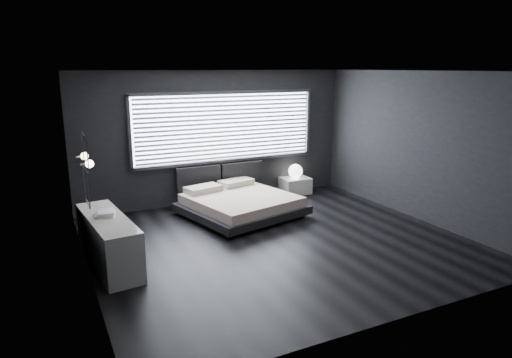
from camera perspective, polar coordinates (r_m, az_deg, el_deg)
name	(u,v)px	position (r m, az deg, el deg)	size (l,w,h in m)	color
room	(279,160)	(7.36, 2.91, 2.35)	(6.04, 6.00, 2.80)	black
window	(227,127)	(9.81, -3.71, 6.48)	(4.14, 0.09, 1.52)	white
headboard	(220,176)	(9.89, -4.47, 0.39)	(1.96, 0.16, 0.52)	black
sconce_near	(89,164)	(6.51, -20.12, 1.79)	(0.18, 0.11, 0.11)	silver
sconce_far	(84,156)	(7.10, -20.66, 2.69)	(0.18, 0.11, 0.11)	silver
wall_art_upper	(85,153)	(5.87, -20.56, 3.00)	(0.01, 0.48, 0.48)	#47474C
wall_art_lower	(86,186)	(6.21, -20.43, -0.87)	(0.01, 0.48, 0.48)	#47474C
bed	(240,203)	(9.03, -2.00, -3.04)	(2.43, 2.36, 0.53)	black
nightstand	(295,185)	(10.63, 4.89, -0.80)	(0.63, 0.53, 0.37)	white
orb_lamp	(295,171)	(10.51, 4.95, 0.98)	(0.32, 0.32, 0.32)	white
dresser	(109,241)	(7.12, -17.94, -7.38)	(0.70, 1.89, 0.74)	white
book_stack	(105,213)	(7.07, -18.34, -4.09)	(0.34, 0.40, 0.07)	white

